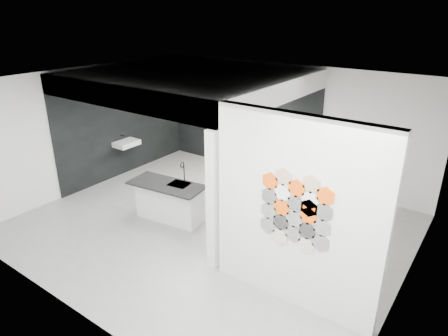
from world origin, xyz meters
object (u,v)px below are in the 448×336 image
partition_panel (296,215)px  kettle (272,122)px  kitchen_island (170,200)px  stockpot (214,111)px  glass_vase (289,126)px  utensil_cup (207,112)px  wall_basin (127,143)px  glass_bowl (289,126)px  bottle_dark (223,114)px

partition_panel → kettle: bearing=123.4°
kitchen_island → stockpot: stockpot is taller
glass_vase → utensil_cup: (-2.44, 0.00, -0.03)m
stockpot → kettle: size_ratio=1.31×
wall_basin → glass_bowl: 4.00m
utensil_cup → wall_basin: bearing=-114.6°
kettle → utensil_cup: 1.97m
glass_bowl → bottle_dark: (-1.92, 0.00, 0.02)m
stockpot → kettle: 1.75m
glass_bowl → glass_vase: bearing=0.0°
partition_panel → utensil_cup: (-4.52, 3.87, -0.03)m
glass_vase → bottle_dark: (-1.92, 0.00, 0.00)m
stockpot → glass_bowl: bearing=0.0°
bottle_dark → utensil_cup: (-0.52, 0.00, -0.03)m
partition_panel → glass_bowl: size_ratio=18.00×
glass_bowl → glass_vase: (0.00, 0.00, 0.02)m
utensil_cup → glass_bowl: bearing=0.0°
glass_bowl → stockpot: bearing=180.0°
kettle → utensil_cup: size_ratio=1.89×
partition_panel → kettle: 4.63m
kettle → glass_vase: size_ratio=1.21×
kitchen_island → utensil_cup: 3.58m
wall_basin → bottle_dark: 2.59m
wall_basin → glass_bowl: glass_bowl is taller
partition_panel → glass_vase: (-2.08, 3.87, -0.00)m
stockpot → glass_vase: (2.22, 0.00, -0.02)m
kettle → glass_bowl: (0.48, 0.00, -0.02)m
stockpot → utensil_cup: (-0.22, 0.00, -0.05)m
kitchen_island → bottle_dark: (-0.93, 3.13, 0.99)m
stockpot → glass_vase: stockpot is taller
wall_basin → stockpot: bearing=60.5°
wall_basin → kitchen_island: kitchen_island is taller
partition_panel → glass_bowl: partition_panel is taller
kitchen_island → stockpot: bearing=104.6°
utensil_cup → kitchen_island: bearing=-65.0°
kitchen_island → glass_vase: size_ratio=10.43×
utensil_cup → stockpot: bearing=0.0°
kettle → bottle_dark: kettle is taller
partition_panel → stockpot: 5.78m
stockpot → bottle_dark: (0.30, 0.00, -0.02)m
bottle_dark → utensil_cup: size_ratio=1.60×
partition_panel → stockpot: partition_panel is taller
wall_basin → kettle: kettle is taller
glass_vase → glass_bowl: bearing=0.0°
partition_panel → glass_bowl: 4.39m
kitchen_island → glass_bowl: (0.99, 3.13, 0.96)m
bottle_dark → glass_bowl: bearing=0.0°
wall_basin → stockpot: size_ratio=2.49×
kettle → utensil_cup: kettle is taller
wall_basin → utensil_cup: 2.33m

